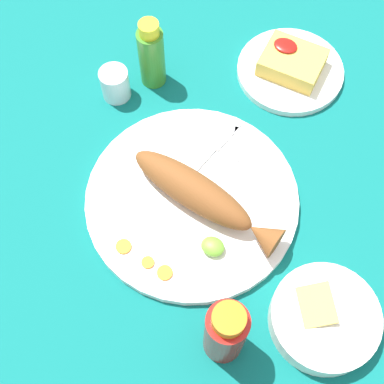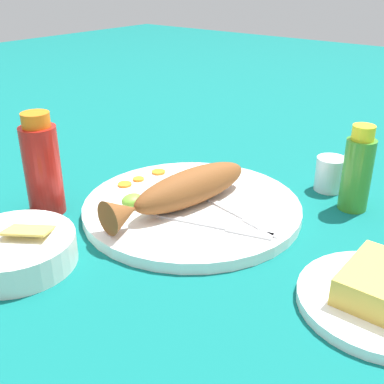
{
  "view_description": "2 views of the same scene",
  "coord_description": "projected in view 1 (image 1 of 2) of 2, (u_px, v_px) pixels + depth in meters",
  "views": [
    {
      "loc": [
        -0.17,
        0.35,
        0.83
      ],
      "look_at": [
        0.0,
        0.0,
        0.04
      ],
      "focal_mm": 50.0,
      "sensor_mm": 36.0,
      "label": 1
    },
    {
      "loc": [
        -0.56,
        -0.44,
        0.38
      ],
      "look_at": [
        0.0,
        0.0,
        0.04
      ],
      "focal_mm": 45.0,
      "sensor_mm": 36.0,
      "label": 2
    }
  ],
  "objects": [
    {
      "name": "fork_far",
      "position": [
        234.0,
        166.0,
        0.92
      ],
      "size": [
        0.07,
        0.18,
        0.0
      ],
      "rotation": [
        0.0,
        0.0,
        5.01
      ],
      "color": "silver",
      "rests_on": "main_plate"
    },
    {
      "name": "hot_sauce_bottle_red",
      "position": [
        225.0,
        332.0,
        0.74
      ],
      "size": [
        0.06,
        0.06,
        0.17
      ],
      "color": "#B21914",
      "rests_on": "ground_plane"
    },
    {
      "name": "lime_wedge_main",
      "position": [
        213.0,
        246.0,
        0.85
      ],
      "size": [
        0.04,
        0.03,
        0.02
      ],
      "primitive_type": "ellipsoid",
      "color": "#6BB233",
      "rests_on": "main_plate"
    },
    {
      "name": "fried_fish",
      "position": [
        202.0,
        196.0,
        0.87
      ],
      "size": [
        0.28,
        0.1,
        0.06
      ],
      "rotation": [
        0.0,
        0.0,
        -0.16
      ],
      "color": "brown",
      "rests_on": "main_plate"
    },
    {
      "name": "fork_near",
      "position": [
        211.0,
        152.0,
        0.94
      ],
      "size": [
        0.05,
        0.18,
        0.0
      ],
      "rotation": [
        0.0,
        0.0,
        4.5
      ],
      "color": "silver",
      "rests_on": "main_plate"
    },
    {
      "name": "hot_sauce_bottle_green",
      "position": [
        151.0,
        55.0,
        0.97
      ],
      "size": [
        0.05,
        0.05,
        0.15
      ],
      "color": "#3D8428",
      "rests_on": "ground_plane"
    },
    {
      "name": "main_plate",
      "position": [
        192.0,
        200.0,
        0.91
      ],
      "size": [
        0.36,
        0.36,
        0.02
      ],
      "primitive_type": "cylinder",
      "color": "white",
      "rests_on": "ground_plane"
    },
    {
      "name": "guacamole_bowl",
      "position": [
        324.0,
        318.0,
        0.8
      ],
      "size": [
        0.16,
        0.16,
        0.05
      ],
      "color": "white",
      "rests_on": "ground_plane"
    },
    {
      "name": "carrot_slice_near",
      "position": [
        124.0,
        246.0,
        0.86
      ],
      "size": [
        0.03,
        0.03,
        0.0
      ],
      "primitive_type": "cylinder",
      "color": "orange",
      "rests_on": "main_plate"
    },
    {
      "name": "fries_pile",
      "position": [
        292.0,
        62.0,
        1.01
      ],
      "size": [
        0.11,
        0.09,
        0.04
      ],
      "color": "gold",
      "rests_on": "side_plate_fries"
    },
    {
      "name": "ground_plane",
      "position": [
        192.0,
        202.0,
        0.91
      ],
      "size": [
        4.0,
        4.0,
        0.0
      ],
      "primitive_type": "plane",
      "color": "#0C605B"
    },
    {
      "name": "carrot_slice_far",
      "position": [
        148.0,
        262.0,
        0.85
      ],
      "size": [
        0.02,
        0.02,
        0.0
      ],
      "primitive_type": "cylinder",
      "color": "orange",
      "rests_on": "main_plate"
    },
    {
      "name": "carrot_slice_mid",
      "position": [
        165.0,
        273.0,
        0.84
      ],
      "size": [
        0.02,
        0.02,
        0.0
      ],
      "primitive_type": "cylinder",
      "color": "orange",
      "rests_on": "main_plate"
    },
    {
      "name": "side_plate_fries",
      "position": [
        290.0,
        71.0,
        1.03
      ],
      "size": [
        0.2,
        0.2,
        0.01
      ],
      "primitive_type": "cylinder",
      "color": "white",
      "rests_on": "ground_plane"
    },
    {
      "name": "salt_cup",
      "position": [
        115.0,
        85.0,
        0.99
      ],
      "size": [
        0.05,
        0.05,
        0.06
      ],
      "color": "silver",
      "rests_on": "ground_plane"
    }
  ]
}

